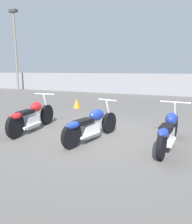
# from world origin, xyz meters

# --- Properties ---
(ground_plane) EXTENTS (60.00, 60.00, 0.00)m
(ground_plane) POSITION_xyz_m (0.00, 0.00, 0.00)
(ground_plane) COLOR #514F4C
(fence_back) EXTENTS (40.00, 0.04, 1.47)m
(fence_back) POSITION_xyz_m (0.00, 10.28, 0.73)
(fence_back) COLOR gray
(fence_back) RESTS_ON ground_plane
(light_pole_left) EXTENTS (0.70, 0.35, 6.48)m
(light_pole_left) POSITION_xyz_m (-11.49, 9.38, 3.90)
(light_pole_left) COLOR slate
(light_pole_left) RESTS_ON ground_plane
(motorcycle_slot_0) EXTENTS (0.68, 2.15, 0.99)m
(motorcycle_slot_0) POSITION_xyz_m (-1.86, -0.35, 0.41)
(motorcycle_slot_0) COLOR black
(motorcycle_slot_0) RESTS_ON ground_plane
(motorcycle_slot_1) EXTENTS (0.72, 2.04, 0.94)m
(motorcycle_slot_1) POSITION_xyz_m (0.02, -0.43, 0.39)
(motorcycle_slot_1) COLOR black
(motorcycle_slot_1) RESTS_ON ground_plane
(motorcycle_slot_2) EXTENTS (0.71, 2.13, 0.94)m
(motorcycle_slot_2) POSITION_xyz_m (1.79, -0.22, 0.39)
(motorcycle_slot_2) COLOR black
(motorcycle_slot_2) RESTS_ON ground_plane
(traffic_cone_near) EXTENTS (0.33, 0.33, 0.42)m
(traffic_cone_near) POSITION_xyz_m (-2.60, 3.56, 0.21)
(traffic_cone_near) COLOR orange
(traffic_cone_near) RESTS_ON ground_plane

